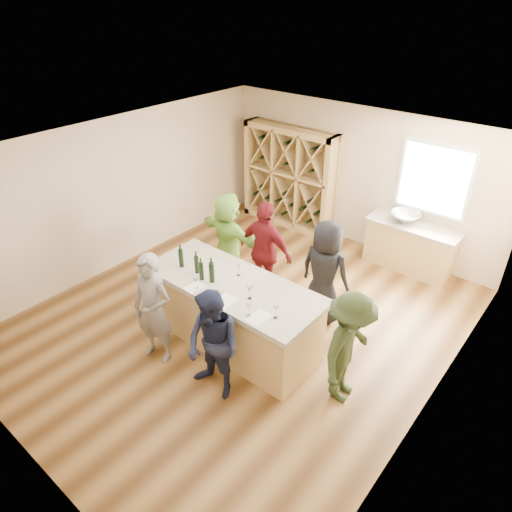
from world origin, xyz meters
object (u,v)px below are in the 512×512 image
Objects in this scene: wine_rack at (289,178)px; wine_bottle_c at (197,265)px; wine_bottle_a at (181,258)px; person_near_right at (213,346)px; tasting_counter_base at (233,315)px; person_server at (349,349)px; sink at (405,217)px; person_near_left at (153,309)px; person_far_left at (229,237)px; wine_bottle_d at (201,271)px; person_far_mid at (266,251)px; wine_bottle_e at (212,272)px; person_far_right at (325,272)px.

wine_bottle_c is (1.16, -3.89, 0.12)m from wine_rack.
person_near_right is (1.36, -0.74, -0.43)m from wine_bottle_a.
tasting_counter_base is 1.59× the size of person_server.
wine_bottle_a reaches higher than tasting_counter_base.
person_near_left is (-1.61, -4.63, -0.16)m from sink.
person_far_left reaches higher than wine_bottle_a.
wine_bottle_d is at bearing 93.33° from person_server.
person_near_right is (-0.49, -4.59, -0.22)m from sink.
wine_bottle_c is 0.16× the size of person_far_left.
person_server is (2.48, 1.07, -0.04)m from person_near_left.
person_near_left is 0.96× the size of person_far_mid.
wine_bottle_c reaches higher than sink.
person_far_left is (-0.87, 0.03, -0.05)m from person_far_mid.
wine_bottle_a is 2.76m from person_server.
wine_rack is 1.24× the size of person_far_mid.
wine_rack is at bearing -62.20° from person_far_mid.
person_far_mid is at bearing 107.07° from tasting_counter_base.
wine_bottle_c is 0.34m from wine_bottle_e.
person_near_left is at bearing 58.99° from person_far_right.
person_near_left is (-0.64, -0.94, 0.35)m from tasting_counter_base.
person_far_right reaches higher than wine_bottle_c.
tasting_counter_base is at bearing 33.90° from wine_bottle_e.
wine_bottle_d is at bearing -71.43° from wine_rack.
wine_rack reaches higher than person_far_mid.
person_far_left is (-0.68, 1.41, -0.38)m from wine_bottle_c.
sink is 0.32× the size of person_far_left.
wine_bottle_a is 0.30m from wine_bottle_c.
wine_bottle_c is at bearing 155.38° from wine_bottle_d.
wine_rack is 1.29× the size of person_near_left.
wine_bottle_c is 1.61m from person_far_left.
person_near_right is (0.72, -0.74, -0.44)m from wine_bottle_e.
tasting_counter_base is at bearing 12.84° from wine_bottle_c.
wine_bottle_d is at bearing -24.62° from wine_bottle_c.
person_far_left is at bearing 93.22° from person_near_left.
person_server reaches higher than sink.
person_far_mid is at bearing 95.92° from wine_bottle_e.
wine_bottle_a is at bearing 173.88° from wine_bottle_d.
person_near_right is at bearing -61.79° from tasting_counter_base.
person_far_mid is at bearing -61.82° from wine_rack.
wine_bottle_e is at bearing 18.83° from wine_bottle_d.
wine_bottle_d is at bearing 59.23° from person_near_left.
wine_bottle_e is 0.18× the size of person_far_left.
person_far_mid reaches higher than person_near_right.
wine_bottle_d is 2.30m from person_server.
sink is at bearing -1.49° from wine_rack.
person_far_left is (-1.01, 1.44, -0.40)m from wine_bottle_e.
tasting_counter_base is at bearing 106.69° from person_far_mid.
person_far_mid is 1.01× the size of person_far_right.
person_near_left is 0.98× the size of person_far_right.
wine_bottle_d is 0.16× the size of person_far_left.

